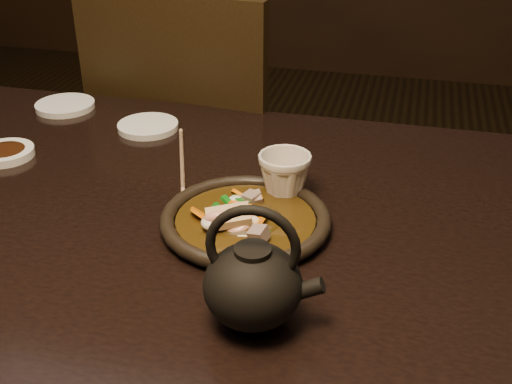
% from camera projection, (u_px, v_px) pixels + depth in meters
% --- Properties ---
extents(table, '(1.60, 0.90, 0.75)m').
position_uv_depth(table, '(67.00, 243.00, 1.04)').
color(table, black).
rests_on(table, floor).
extents(chair, '(0.51, 0.51, 0.98)m').
position_uv_depth(chair, '(202.00, 162.00, 1.62)').
color(chair, black).
rests_on(chair, floor).
extents(plate, '(0.25, 0.25, 0.03)m').
position_uv_depth(plate, '(246.00, 221.00, 0.93)').
color(plate, black).
rests_on(plate, table).
extents(stirfry, '(0.15, 0.15, 0.05)m').
position_uv_depth(stirfry, '(241.00, 218.00, 0.93)').
color(stirfry, '#312109').
rests_on(stirfry, plate).
extents(soy_dish, '(0.10, 0.10, 0.01)m').
position_uv_depth(soy_dish, '(5.00, 153.00, 1.15)').
color(soy_dish, silver).
rests_on(soy_dish, table).
extents(saucer_left, '(0.12, 0.12, 0.01)m').
position_uv_depth(saucer_left, '(65.00, 106.00, 1.35)').
color(saucer_left, silver).
rests_on(saucer_left, table).
extents(saucer_right, '(0.12, 0.12, 0.01)m').
position_uv_depth(saucer_right, '(148.00, 126.00, 1.26)').
color(saucer_right, silver).
rests_on(saucer_right, table).
extents(tea_cup, '(0.10, 0.09, 0.08)m').
position_uv_depth(tea_cup, '(285.00, 175.00, 1.00)').
color(tea_cup, beige).
rests_on(tea_cup, table).
extents(chopsticks, '(0.10, 0.24, 0.01)m').
position_uv_depth(chopsticks, '(182.00, 159.00, 1.13)').
color(chopsticks, tan).
rests_on(chopsticks, table).
extents(teapot, '(0.14, 0.12, 0.16)m').
position_uv_depth(teapot, '(253.00, 282.00, 0.73)').
color(teapot, black).
rests_on(teapot, table).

